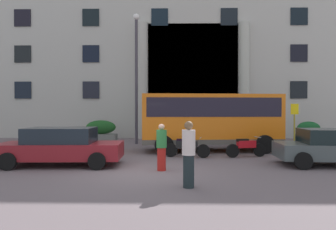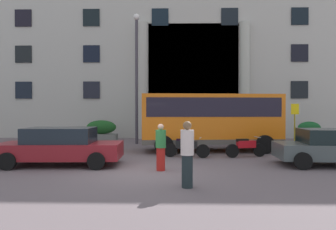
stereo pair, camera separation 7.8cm
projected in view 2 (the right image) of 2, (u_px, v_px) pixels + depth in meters
name	position (u px, v px, depth m)	size (l,w,h in m)	color
ground_plane	(142.00, 173.00, 10.87)	(80.00, 64.00, 0.12)	#625559
office_building_facade	(163.00, 41.00, 28.22)	(38.68, 9.63, 16.42)	#ABA9A0
orange_minibus	(210.00, 118.00, 16.27)	(7.09, 3.16, 2.88)	orange
bus_stop_sign	(295.00, 120.00, 18.02)	(0.44, 0.08, 2.46)	olive
hedge_planter_east	(309.00, 132.00, 21.29)	(1.60, 0.73, 1.34)	gray
hedge_planter_entrance_left	(101.00, 131.00, 21.80)	(2.13, 0.89, 1.41)	slate
hedge_planter_far_west	(184.00, 130.00, 21.23)	(1.52, 0.74, 1.57)	gray
parked_estate_mid	(60.00, 146.00, 12.03)	(4.62, 2.22, 1.43)	maroon
parked_coupe_end	(331.00, 147.00, 11.95)	(4.09, 2.29, 1.38)	#424C4C
scooter_by_planter	(245.00, 147.00, 14.13)	(1.89, 0.72, 0.89)	black
motorcycle_near_kerb	(185.00, 147.00, 14.07)	(2.04, 0.68, 0.89)	black
pedestrian_woman_dark_dress	(161.00, 147.00, 10.99)	(0.36, 0.36, 1.62)	#A81D18
pedestrian_man_crossing	(187.00, 154.00, 8.56)	(0.36, 0.36, 1.79)	#1C2629
lamppost_plaza_centre	(137.00, 69.00, 19.67)	(0.40, 0.40, 8.05)	#3A363F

